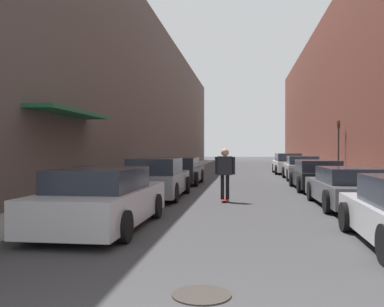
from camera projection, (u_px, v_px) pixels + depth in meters
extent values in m
plane|color=#38383A|center=(244.00, 176.00, 26.87)|extent=(134.71, 134.71, 0.00)
cube|color=gray|center=(179.00, 170.00, 33.56)|extent=(1.80, 61.23, 0.12)
cube|color=gray|center=(311.00, 171.00, 32.33)|extent=(1.80, 61.23, 0.12)
cube|color=#564C47|center=(143.00, 102.00, 33.86)|extent=(4.00, 61.23, 10.88)
cube|color=#1E6038|center=(71.00, 113.00, 13.85)|extent=(1.00, 4.80, 0.12)
cube|color=brown|center=(351.00, 93.00, 31.91)|extent=(4.00, 61.23, 11.86)
cube|color=#B7B7BC|center=(103.00, 205.00, 9.30)|extent=(1.87, 4.58, 0.68)
cube|color=#232833|center=(99.00, 179.00, 9.07)|extent=(1.63, 2.39, 0.46)
cylinder|color=black|center=(87.00, 205.00, 10.81)|extent=(0.18, 0.60, 0.60)
cylinder|color=black|center=(156.00, 206.00, 10.60)|extent=(0.18, 0.60, 0.60)
cylinder|color=black|center=(32.00, 225.00, 8.01)|extent=(0.18, 0.60, 0.60)
cylinder|color=black|center=(125.00, 227.00, 7.79)|extent=(0.18, 0.60, 0.60)
cube|color=gray|center=(157.00, 183.00, 15.17)|extent=(1.91, 4.78, 0.67)
cube|color=#232833|center=(156.00, 166.00, 14.93)|extent=(1.64, 2.50, 0.54)
cylinder|color=black|center=(143.00, 185.00, 16.74)|extent=(0.18, 0.65, 0.65)
cylinder|color=black|center=(187.00, 185.00, 16.53)|extent=(0.18, 0.65, 0.65)
cylinder|color=black|center=(121.00, 192.00, 13.83)|extent=(0.18, 0.65, 0.65)
cylinder|color=black|center=(175.00, 193.00, 13.61)|extent=(0.18, 0.65, 0.65)
cube|color=#232326|center=(180.00, 174.00, 20.89)|extent=(2.01, 4.04, 0.64)
cube|color=#232833|center=(179.00, 162.00, 20.69)|extent=(1.73, 2.12, 0.47)
cylinder|color=black|center=(166.00, 176.00, 22.23)|extent=(0.18, 0.67, 0.67)
cylinder|color=black|center=(201.00, 176.00, 22.01)|extent=(0.18, 0.67, 0.67)
cylinder|color=black|center=(156.00, 179.00, 19.78)|extent=(0.18, 0.67, 0.67)
cylinder|color=black|center=(196.00, 179.00, 19.55)|extent=(0.18, 0.67, 0.67)
cylinder|color=black|center=(346.00, 217.00, 8.88)|extent=(0.18, 0.61, 0.61)
cube|color=#515459|center=(351.00, 191.00, 12.66)|extent=(1.98, 4.69, 0.57)
cube|color=#232833|center=(353.00, 175.00, 12.42)|extent=(1.72, 2.45, 0.44)
cylinder|color=black|center=(311.00, 191.00, 14.21)|extent=(0.18, 0.64, 0.64)
cylinder|color=black|center=(369.00, 192.00, 13.98)|extent=(0.18, 0.64, 0.64)
cylinder|color=black|center=(327.00, 202.00, 11.34)|extent=(0.18, 0.64, 0.64)
cube|color=black|center=(316.00, 178.00, 18.07)|extent=(1.79, 4.68, 0.62)
cube|color=#232833|center=(317.00, 166.00, 17.83)|extent=(1.57, 2.43, 0.45)
cylinder|color=black|center=(292.00, 179.00, 19.61)|extent=(0.18, 0.66, 0.66)
cylinder|color=black|center=(331.00, 180.00, 19.40)|extent=(0.18, 0.66, 0.66)
cylinder|color=black|center=(300.00, 184.00, 16.74)|extent=(0.18, 0.66, 0.66)
cylinder|color=black|center=(346.00, 185.00, 16.52)|extent=(0.18, 0.66, 0.66)
cube|color=#B7B7BC|center=(302.00, 170.00, 23.93)|extent=(1.86, 4.37, 0.69)
cube|color=#232833|center=(302.00, 160.00, 23.70)|extent=(1.59, 2.29, 0.45)
cylinder|color=black|center=(284.00, 172.00, 25.36)|extent=(0.18, 0.67, 0.67)
cylinder|color=black|center=(313.00, 172.00, 25.15)|extent=(0.18, 0.67, 0.67)
cylinder|color=black|center=(288.00, 175.00, 22.70)|extent=(0.18, 0.67, 0.67)
cylinder|color=black|center=(322.00, 175.00, 22.49)|extent=(0.18, 0.67, 0.67)
cube|color=silver|center=(287.00, 166.00, 29.80)|extent=(1.89, 4.40, 0.69)
cube|color=#232833|center=(288.00, 157.00, 29.57)|extent=(1.62, 2.30, 0.54)
cylinder|color=black|center=(274.00, 168.00, 31.24)|extent=(0.18, 0.65, 0.65)
cylinder|color=black|center=(298.00, 168.00, 31.03)|extent=(0.18, 0.65, 0.65)
cylinder|color=black|center=(276.00, 170.00, 28.57)|extent=(0.18, 0.65, 0.65)
cylinder|color=black|center=(303.00, 170.00, 28.35)|extent=(0.18, 0.65, 0.65)
cube|color=#B2231E|center=(225.00, 200.00, 13.95)|extent=(0.20, 0.78, 0.02)
cylinder|color=beige|center=(223.00, 200.00, 14.21)|extent=(0.03, 0.06, 0.06)
cylinder|color=beige|center=(228.00, 200.00, 14.19)|extent=(0.03, 0.06, 0.06)
cylinder|color=beige|center=(222.00, 202.00, 13.71)|extent=(0.03, 0.06, 0.06)
cylinder|color=beige|center=(227.00, 202.00, 13.69)|extent=(0.03, 0.06, 0.06)
cylinder|color=black|center=(222.00, 187.00, 13.95)|extent=(0.12, 0.12, 0.80)
cylinder|color=black|center=(227.00, 187.00, 13.93)|extent=(0.12, 0.12, 0.80)
cube|color=#232328|center=(225.00, 166.00, 13.94)|extent=(0.47, 0.21, 0.61)
sphere|color=tan|center=(225.00, 152.00, 13.93)|extent=(0.25, 0.25, 0.25)
cylinder|color=#232328|center=(216.00, 166.00, 13.97)|extent=(0.09, 0.09, 0.58)
cylinder|color=#232328|center=(234.00, 166.00, 13.90)|extent=(0.09, 0.09, 0.58)
cylinder|color=#332D28|center=(201.00, 295.00, 5.01)|extent=(0.70, 0.70, 0.02)
cylinder|color=#2D2D2D|center=(338.00, 148.00, 25.45)|extent=(0.10, 0.10, 3.29)
cube|color=#332D0F|center=(339.00, 124.00, 25.43)|extent=(0.16, 0.16, 0.45)
sphere|color=red|center=(339.00, 122.00, 25.35)|extent=(0.11, 0.11, 0.11)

